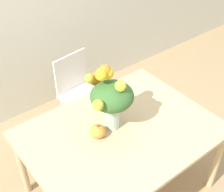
# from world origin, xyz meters

# --- Properties ---
(ground_plane) EXTENTS (12.00, 12.00, 0.00)m
(ground_plane) POSITION_xyz_m (0.00, 0.00, 0.00)
(ground_plane) COLOR tan
(dining_table) EXTENTS (1.47, 1.11, 0.73)m
(dining_table) POSITION_xyz_m (0.00, 0.00, 0.65)
(dining_table) COLOR #D1B284
(dining_table) RESTS_ON ground_plane
(flower_vase) EXTENTS (0.38, 0.40, 0.53)m
(flower_vase) POSITION_xyz_m (-0.02, 0.10, 1.02)
(flower_vase) COLOR #B2CCBC
(flower_vase) RESTS_ON dining_table
(pumpkin) EXTENTS (0.12, 0.12, 0.11)m
(pumpkin) POSITION_xyz_m (-0.17, 0.06, 0.78)
(pumpkin) COLOR gold
(pumpkin) RESTS_ON dining_table
(dining_chair_near_window) EXTENTS (0.47, 0.47, 0.87)m
(dining_chair_near_window) POSITION_xyz_m (0.20, 0.90, 0.46)
(dining_chair_near_window) COLOR white
(dining_chair_near_window) RESTS_ON ground_plane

